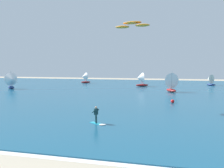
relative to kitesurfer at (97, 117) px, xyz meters
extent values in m
cube|color=navy|center=(1.33, 35.76, -0.65)|extent=(160.00, 90.00, 0.10)
cube|color=white|center=(-0.48, -8.86, -0.70)|extent=(85.71, 1.96, 0.01)
cube|color=#26B2CC|center=(-0.17, 0.10, -0.58)|extent=(1.43, 1.09, 0.05)
cylinder|color=#143338|center=(-0.07, -0.10, -0.15)|extent=(0.14, 0.14, 0.80)
cylinder|color=#143338|center=(-0.26, 0.29, -0.15)|extent=(0.14, 0.14, 0.80)
cube|color=#143338|center=(-0.17, 0.10, 0.55)|extent=(0.37, 0.42, 0.60)
sphere|color=tan|center=(-0.17, 0.10, 0.96)|extent=(0.22, 0.22, 0.22)
cylinder|color=#143338|center=(-0.35, -0.05, 0.60)|extent=(0.48, 0.33, 0.39)
cylinder|color=#143338|center=(-0.12, 0.33, 0.60)|extent=(0.48, 0.33, 0.39)
ellipsoid|color=white|center=(0.65, -0.38, -0.56)|extent=(0.87, 0.91, 0.08)
ellipsoid|color=orange|center=(1.38, 10.00, 10.47)|extent=(2.95, 2.27, 0.30)
ellipsoid|color=orange|center=(-0.03, 10.44, 10.04)|extent=(2.29, 2.06, 0.30)
ellipsoid|color=orange|center=(2.78, 9.55, 10.04)|extent=(2.29, 2.06, 0.30)
ellipsoid|color=maroon|center=(-23.02, 56.43, -0.30)|extent=(3.06, 3.00, 0.60)
cylinder|color=silver|center=(-22.92, 56.54, 1.59)|extent=(0.10, 0.10, 3.19)
cone|color=white|center=(-23.42, 56.05, 1.43)|extent=(2.86, 2.90, 2.68)
ellipsoid|color=maroon|center=(5.15, 33.76, -0.25)|extent=(2.97, 3.95, 0.71)
cylinder|color=silver|center=(5.23, 33.61, 2.01)|extent=(0.12, 0.12, 3.79)
cone|color=white|center=(4.83, 34.33, 1.82)|extent=(3.59, 2.99, 3.19)
ellipsoid|color=navy|center=(14.96, 55.53, -0.33)|extent=(2.83, 2.70, 0.55)
cylinder|color=silver|center=(15.06, 55.44, 1.40)|extent=(0.09, 0.09, 2.91)
cone|color=silver|center=(14.59, 55.87, 1.25)|extent=(2.59, 2.67, 2.45)
ellipsoid|color=maroon|center=(-3.30, 47.46, -0.27)|extent=(3.69, 2.67, 0.66)
cylinder|color=silver|center=(-3.15, 47.53, 1.82)|extent=(0.11, 0.11, 3.52)
cone|color=white|center=(-3.84, 47.19, 1.64)|extent=(2.71, 3.34, 2.96)
ellipsoid|color=navy|center=(-32.71, 31.52, -0.26)|extent=(3.60, 3.39, 0.69)
cylinder|color=silver|center=(-32.84, 31.63, 1.93)|extent=(0.12, 0.12, 3.69)
cone|color=white|center=(-32.24, 31.10, 1.75)|extent=(3.26, 3.39, 3.10)
sphere|color=red|center=(6.27, 16.54, -0.33)|extent=(0.54, 0.54, 0.54)
camera|label=1|loc=(8.16, -24.07, 4.97)|focal=42.84mm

